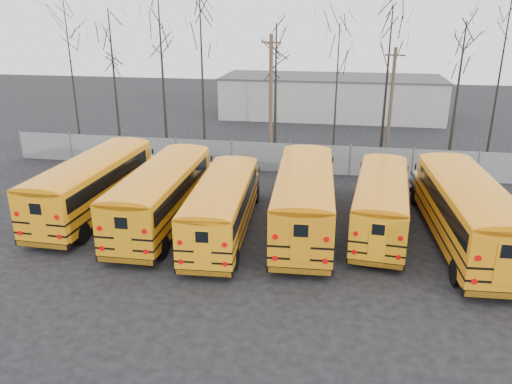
% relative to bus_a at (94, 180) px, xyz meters
% --- Properties ---
extents(ground, '(120.00, 120.00, 0.00)m').
position_rel_bus_a_xyz_m(ground, '(9.41, -2.86, -1.87)').
color(ground, black).
rests_on(ground, ground).
extents(fence, '(40.00, 0.04, 2.00)m').
position_rel_bus_a_xyz_m(fence, '(9.41, 9.14, -0.87)').
color(fence, gray).
rests_on(fence, ground).
extents(distant_building, '(22.00, 8.00, 4.00)m').
position_rel_bus_a_xyz_m(distant_building, '(11.41, 29.14, 0.13)').
color(distant_building, '#999A95').
rests_on(distant_building, ground).
extents(bus_a, '(2.92, 11.47, 3.19)m').
position_rel_bus_a_xyz_m(bus_a, '(0.00, 0.00, 0.00)').
color(bus_a, black).
rests_on(bus_a, ground).
extents(bus_b, '(2.74, 11.31, 3.15)m').
position_rel_bus_a_xyz_m(bus_b, '(4.09, -0.79, -0.02)').
color(bus_b, black).
rests_on(bus_b, ground).
extents(bus_c, '(3.01, 10.53, 2.91)m').
position_rel_bus_a_xyz_m(bus_c, '(7.38, -1.57, -0.16)').
color(bus_c, black).
rests_on(bus_c, ground).
extents(bus_d, '(3.29, 11.77, 3.26)m').
position_rel_bus_a_xyz_m(bus_d, '(11.16, -0.28, 0.04)').
color(bus_d, black).
rests_on(bus_d, ground).
extents(bus_e, '(3.27, 10.50, 2.89)m').
position_rel_bus_a_xyz_m(bus_e, '(14.87, 0.34, -0.17)').
color(bus_e, black).
rests_on(bus_e, ground).
extents(bus_f, '(3.40, 11.86, 3.28)m').
position_rel_bus_a_xyz_m(bus_f, '(18.55, -0.79, 0.05)').
color(bus_f, black).
rests_on(bus_f, ground).
extents(utility_pole_left, '(1.50, 0.70, 8.85)m').
position_rel_bus_a_xyz_m(utility_pole_left, '(7.51, 12.89, 2.68)').
color(utility_pole_left, brown).
rests_on(utility_pole_left, ground).
extents(utility_pole_right, '(1.40, 0.45, 7.97)m').
position_rel_bus_a_xyz_m(utility_pole_right, '(16.12, 13.89, 2.23)').
color(utility_pole_right, '#483B29').
rests_on(utility_pole_right, ground).
extents(tree_0, '(0.26, 0.26, 11.18)m').
position_rel_bus_a_xyz_m(tree_0, '(-8.96, 14.62, 3.72)').
color(tree_0, black).
rests_on(tree_0, ground).
extents(tree_1, '(0.26, 0.26, 10.54)m').
position_rel_bus_a_xyz_m(tree_1, '(-3.89, 11.59, 3.40)').
color(tree_1, black).
rests_on(tree_1, ground).
extents(tree_2, '(0.26, 0.26, 11.47)m').
position_rel_bus_a_xyz_m(tree_2, '(-1.26, 14.56, 3.87)').
color(tree_2, black).
rests_on(tree_2, ground).
extents(tree_3, '(0.26, 0.26, 11.16)m').
position_rel_bus_a_xyz_m(tree_3, '(2.88, 11.27, 3.71)').
color(tree_3, black).
rests_on(tree_3, ground).
extents(tree_4, '(0.26, 0.26, 9.53)m').
position_rel_bus_a_xyz_m(tree_4, '(7.56, 15.12, 2.90)').
color(tree_4, black).
rests_on(tree_4, ground).
extents(tree_5, '(0.26, 0.26, 9.61)m').
position_rel_bus_a_xyz_m(tree_5, '(12.24, 10.83, 2.94)').
color(tree_5, black).
rests_on(tree_5, ground).
extents(tree_6, '(0.26, 0.26, 10.64)m').
position_rel_bus_a_xyz_m(tree_6, '(15.71, 14.16, 3.45)').
color(tree_6, black).
rests_on(tree_6, ground).
extents(tree_7, '(0.26, 0.26, 9.74)m').
position_rel_bus_a_xyz_m(tree_7, '(20.60, 14.11, 3.00)').
color(tree_7, black).
rests_on(tree_7, ground).
extents(tree_8, '(0.26, 0.26, 12.06)m').
position_rel_bus_a_xyz_m(tree_8, '(23.23, 14.20, 4.16)').
color(tree_8, black).
rests_on(tree_8, ground).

